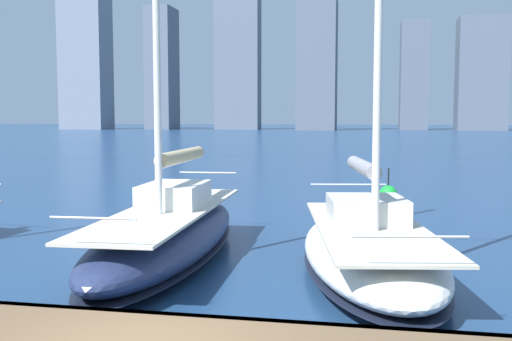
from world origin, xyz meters
TOP-DOWN VIEW (x-y plane):
  - city_skyline at (8.48, -161.60)m, footprint 175.36×24.67m
  - sailboat_grey at (-2.69, -6.25)m, footprint 4.03×8.26m
  - sailboat_tan at (1.94, -6.62)m, footprint 2.72×9.24m
  - channel_buoy at (-3.38, -17.65)m, footprint 0.70×0.70m

SIDE VIEW (x-z plane):
  - channel_buoy at x=-3.38m, z-range -0.34..1.06m
  - sailboat_grey at x=-2.69m, z-range -4.59..5.87m
  - sailboat_tan at x=1.94m, z-range -5.82..7.30m
  - city_skyline at x=8.48m, z-range -5.50..41.12m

